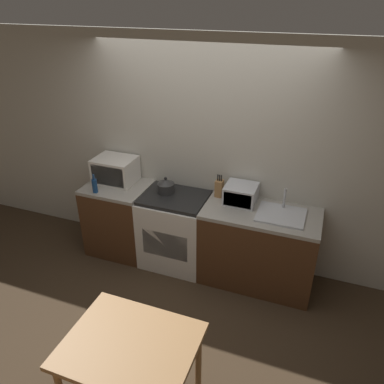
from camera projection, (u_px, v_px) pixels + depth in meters
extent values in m
plane|color=#3D2D1E|center=(173.00, 302.00, 4.00)|extent=(16.00, 16.00, 0.00)
cube|color=beige|center=(205.00, 155.00, 4.22)|extent=(10.00, 0.06, 2.60)
cube|color=#4C2D19|center=(120.00, 219.00, 4.66)|extent=(0.74, 0.62, 0.86)
cube|color=#9E998E|center=(117.00, 187.00, 4.44)|extent=(0.74, 0.62, 0.04)
cube|color=#4C2D19|center=(258.00, 249.00, 4.12)|extent=(1.22, 0.62, 0.86)
cube|color=#9E998E|center=(261.00, 214.00, 3.91)|extent=(1.22, 0.62, 0.04)
cube|color=silver|center=(175.00, 231.00, 4.43)|extent=(0.75, 0.62, 0.86)
cube|color=black|center=(175.00, 198.00, 4.21)|extent=(0.72, 0.57, 0.04)
cube|color=black|center=(165.00, 245.00, 4.18)|extent=(0.54, 0.02, 0.32)
cylinder|color=#2D2D2D|center=(166.00, 188.00, 4.26)|extent=(0.20, 0.20, 0.11)
cone|color=#2D2D2D|center=(166.00, 181.00, 4.22)|extent=(0.19, 0.19, 0.05)
sphere|color=black|center=(165.00, 178.00, 4.21)|extent=(0.04, 0.04, 0.04)
cube|color=silver|center=(115.00, 170.00, 4.47)|extent=(0.48, 0.38, 0.30)
cube|color=black|center=(107.00, 176.00, 4.32)|extent=(0.42, 0.01, 0.24)
cylinder|color=navy|center=(95.00, 186.00, 4.25)|extent=(0.06, 0.06, 0.16)
cylinder|color=navy|center=(94.00, 177.00, 4.20)|extent=(0.02, 0.02, 0.06)
cube|color=#9E7042|center=(219.00, 188.00, 4.17)|extent=(0.08, 0.10, 0.19)
cylinder|color=black|center=(218.00, 178.00, 4.11)|extent=(0.01, 0.01, 0.07)
cylinder|color=black|center=(220.00, 178.00, 4.10)|extent=(0.01, 0.01, 0.07)
cylinder|color=black|center=(221.00, 178.00, 4.10)|extent=(0.01, 0.01, 0.07)
cube|color=silver|center=(241.00, 194.00, 4.04)|extent=(0.34, 0.32, 0.20)
cube|color=black|center=(237.00, 200.00, 3.92)|extent=(0.30, 0.01, 0.16)
cube|color=silver|center=(281.00, 215.00, 3.83)|extent=(0.48, 0.42, 0.02)
cylinder|color=silver|center=(284.00, 198.00, 3.90)|extent=(0.03, 0.03, 0.22)
cube|color=#9E7042|center=(130.00, 345.00, 2.66)|extent=(0.94, 0.75, 0.04)
cylinder|color=#9E7042|center=(109.00, 332.00, 3.22)|extent=(0.05, 0.05, 0.69)
cylinder|color=#9E7042|center=(198.00, 361.00, 2.96)|extent=(0.05, 0.05, 0.69)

